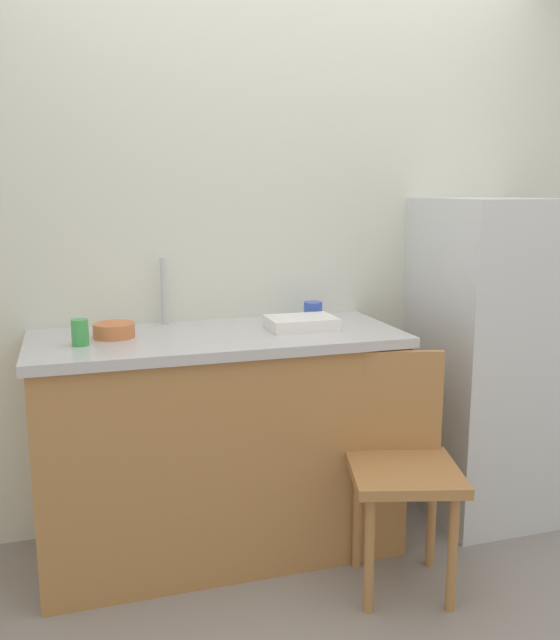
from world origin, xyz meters
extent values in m
plane|color=gray|center=(0.00, 0.00, 0.00)|extent=(8.00, 8.00, 0.00)
cube|color=silver|center=(0.00, 1.00, 1.26)|extent=(4.80, 0.10, 2.52)
cube|color=#A87542|center=(-0.35, 0.65, 0.45)|extent=(1.44, 0.60, 0.90)
cube|color=#B7B7BC|center=(-0.35, 0.65, 0.92)|extent=(1.48, 0.64, 0.04)
cylinder|color=#B7B7BC|center=(-0.52, 0.90, 1.08)|extent=(0.02, 0.02, 0.29)
cube|color=silver|center=(0.91, 0.64, 0.73)|extent=(0.53, 0.61, 1.47)
cylinder|color=#A87542|center=(0.07, 0.04, 0.23)|extent=(0.04, 0.04, 0.45)
cylinder|color=#A87542|center=(0.35, -0.04, 0.23)|extent=(0.04, 0.04, 0.45)
cylinder|color=#A87542|center=(0.15, 0.33, 0.23)|extent=(0.04, 0.04, 0.45)
cylinder|color=#A87542|center=(0.43, 0.25, 0.23)|extent=(0.04, 0.04, 0.45)
cube|color=#A87542|center=(0.25, 0.15, 0.47)|extent=(0.49, 0.49, 0.04)
cube|color=#A87542|center=(0.30, 0.33, 0.69)|extent=(0.36, 0.12, 0.40)
cube|color=white|center=(0.01, 0.64, 0.96)|extent=(0.28, 0.20, 0.05)
cylinder|color=#C67042|center=(-0.75, 0.70, 0.96)|extent=(0.16, 0.16, 0.06)
cylinder|color=blue|center=(0.12, 0.81, 0.97)|extent=(0.08, 0.08, 0.08)
cylinder|color=green|center=(-0.88, 0.59, 0.98)|extent=(0.06, 0.06, 0.10)
camera|label=1|loc=(-0.90, -1.99, 1.51)|focal=38.24mm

